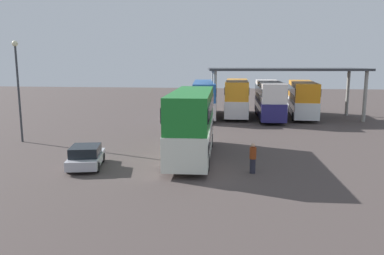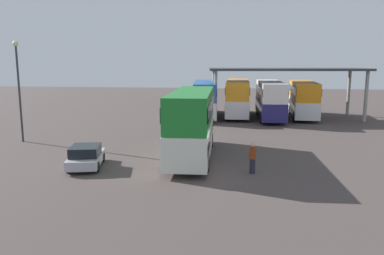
# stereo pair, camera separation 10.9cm
# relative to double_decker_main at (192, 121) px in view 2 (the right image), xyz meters

# --- Properties ---
(ground_plane) EXTENTS (140.00, 140.00, 0.00)m
(ground_plane) POSITION_rel_double_decker_main_xyz_m (0.94, -3.54, -2.40)
(ground_plane) COLOR #493F3C
(double_decker_main) EXTENTS (2.90, 10.28, 4.40)m
(double_decker_main) POSITION_rel_double_decker_main_xyz_m (0.00, 0.00, 0.00)
(double_decker_main) COLOR silver
(double_decker_main) RESTS_ON ground_plane
(parked_hatchback) EXTENTS (2.50, 3.91, 1.35)m
(parked_hatchback) POSITION_rel_double_decker_main_xyz_m (-6.00, -3.27, -1.73)
(parked_hatchback) COLOR #B1B0B8
(parked_hatchback) RESTS_ON ground_plane
(double_decker_near_canopy) EXTENTS (3.36, 11.22, 4.01)m
(double_decker_near_canopy) POSITION_rel_double_decker_main_xyz_m (-0.85, 18.92, -0.20)
(double_decker_near_canopy) COLOR silver
(double_decker_near_canopy) RESTS_ON ground_plane
(double_decker_mid_row) EXTENTS (2.58, 10.02, 4.15)m
(double_decker_mid_row) POSITION_rel_double_decker_main_xyz_m (2.85, 19.64, -0.12)
(double_decker_mid_row) COLOR white
(double_decker_mid_row) RESTS_ON ground_plane
(double_decker_far_right) EXTENTS (2.75, 10.62, 4.11)m
(double_decker_far_right) POSITION_rel_double_decker_main_xyz_m (6.46, 18.16, -0.15)
(double_decker_far_right) COLOR navy
(double_decker_far_right) RESTS_ON ground_plane
(double_decker_end_of_row) EXTENTS (3.11, 10.16, 4.03)m
(double_decker_end_of_row) POSITION_rel_double_decker_main_xyz_m (10.29, 19.74, -0.19)
(double_decker_end_of_row) COLOR silver
(double_decker_end_of_row) RESTS_ON ground_plane
(depot_canopy) EXTENTS (17.47, 7.61, 5.56)m
(depot_canopy) POSITION_rel_double_decker_main_xyz_m (8.15, 18.58, 2.76)
(depot_canopy) COLOR #33353A
(depot_canopy) RESTS_ON ground_plane
(lamppost_tall) EXTENTS (0.44, 0.44, 7.85)m
(lamppost_tall) POSITION_rel_double_decker_main_xyz_m (-13.95, 3.22, 2.54)
(lamppost_tall) COLOR #33353A
(lamppost_tall) RESTS_ON ground_plane
(pedestrian_waiting) EXTENTS (0.38, 0.38, 1.75)m
(pedestrian_waiting) POSITION_rel_double_decker_main_xyz_m (3.87, -3.26, -1.53)
(pedestrian_waiting) COLOR #262633
(pedestrian_waiting) RESTS_ON ground_plane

